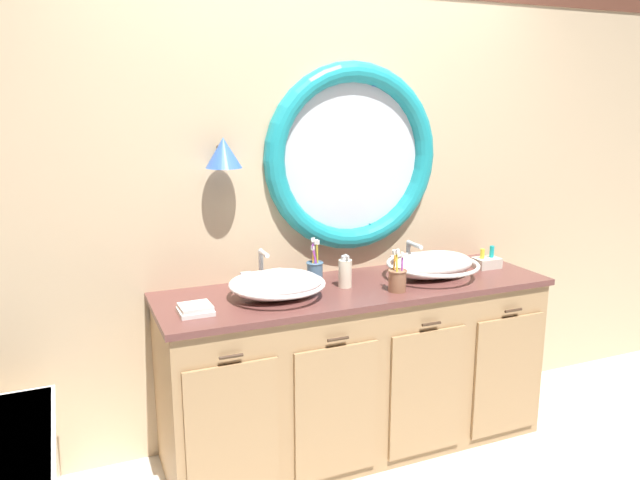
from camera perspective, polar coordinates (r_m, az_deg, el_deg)
name	(u,v)px	position (r m, az deg, el deg)	size (l,w,h in m)	color
ground_plane	(363,473)	(3.16, 4.01, -20.81)	(14.00, 14.00, 0.00)	silver
back_wall_assembly	(318,186)	(3.20, -0.20, 5.03)	(6.40, 0.26, 2.60)	#D6B78E
vanity_counter	(355,366)	(3.19, 3.31, -11.63)	(1.96, 0.62, 0.86)	tan
sink_basin_left	(277,284)	(2.84, -3.99, -4.12)	(0.45, 0.45, 0.13)	white
sink_basin_right	(433,265)	(3.20, 10.42, -2.26)	(0.48, 0.48, 0.14)	white
faucet_set_left	(262,271)	(3.05, -5.45, -2.85)	(0.21, 0.13, 0.18)	silver
faucet_set_right	(409,256)	(3.39, 8.27, -1.48)	(0.22, 0.15, 0.15)	silver
toothbrush_holder_left	(315,270)	(3.08, -0.49, -2.81)	(0.09, 0.09, 0.23)	slate
toothbrush_holder_right	(397,279)	(2.95, 7.19, -3.64)	(0.09, 0.09, 0.21)	#996647
soap_dispenser	(345,273)	(2.99, 2.35, -3.04)	(0.07, 0.07, 0.17)	#EFE5C6
folded_hand_towel	(195,309)	(2.69, -11.49, -6.32)	(0.14, 0.14, 0.04)	white
toiletry_basket	(487,262)	(3.46, 15.21, -1.98)	(0.14, 0.10, 0.12)	beige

